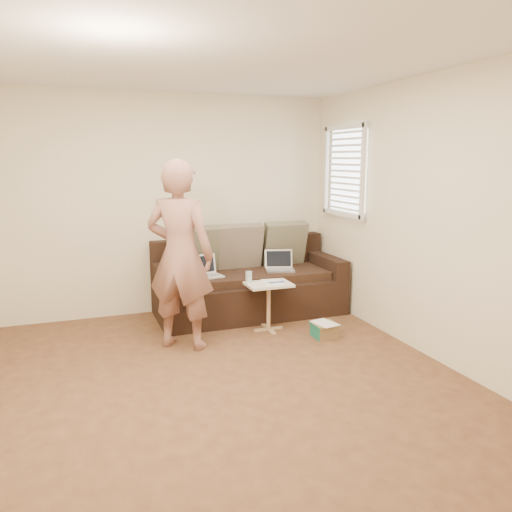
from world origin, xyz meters
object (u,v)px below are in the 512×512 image
object	(u,v)px
person	(180,255)
striped_box	(325,330)
laptop_white	(207,277)
drinking_glass	(249,277)
sofa	(249,279)
laptop_silver	(280,271)
side_table	(269,307)

from	to	relation	value
person	striped_box	world-z (taller)	person
laptop_white	drinking_glass	xyz separation A→B (m)	(0.36, -0.42, 0.07)
drinking_glass	striped_box	world-z (taller)	drinking_glass
sofa	laptop_silver	xyz separation A→B (m)	(0.36, -0.10, 0.10)
laptop_white	side_table	xyz separation A→B (m)	(0.54, -0.53, -0.26)
sofa	side_table	world-z (taller)	sofa
laptop_silver	drinking_glass	world-z (taller)	drinking_glass
person	striped_box	bearing A→B (deg)	-155.24
laptop_white	drinking_glass	size ratio (longest dim) A/B	2.81
striped_box	person	bearing A→B (deg)	169.69
striped_box	laptop_white	bearing A→B (deg)	136.79
person	side_table	xyz separation A→B (m)	(0.98, 0.15, -0.66)
striped_box	side_table	bearing A→B (deg)	138.20
side_table	striped_box	world-z (taller)	side_table
sofa	person	distance (m)	1.36
laptop_silver	drinking_glass	size ratio (longest dim) A/B	2.81
sofa	laptop_white	bearing A→B (deg)	-168.94
striped_box	sofa	bearing A→B (deg)	113.63
laptop_white	striped_box	distance (m)	1.45
laptop_silver	drinking_glass	bearing A→B (deg)	-125.87
laptop_white	side_table	bearing A→B (deg)	-55.48
sofa	drinking_glass	world-z (taller)	sofa
person	sofa	bearing A→B (deg)	-106.31
side_table	person	bearing A→B (deg)	-171.14
drinking_glass	striped_box	xyz separation A→B (m)	(0.65, -0.53, -0.51)
sofa	side_table	xyz separation A→B (m)	(-0.01, -0.64, -0.16)
person	drinking_glass	distance (m)	0.91
sofa	drinking_glass	bearing A→B (deg)	-110.17
sofa	laptop_silver	world-z (taller)	sofa
sofa	striped_box	size ratio (longest dim) A/B	8.90
striped_box	laptop_silver	bearing A→B (deg)	96.17
laptop_silver	striped_box	size ratio (longest dim) A/B	1.36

